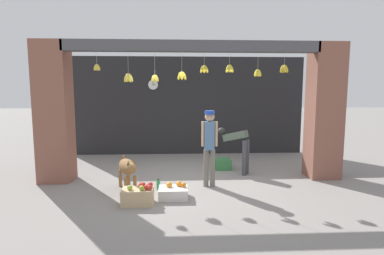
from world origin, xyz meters
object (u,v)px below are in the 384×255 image
shopkeeper (209,142)px  wall_clock (153,85)px  fruit_crate_oranges (173,192)px  fruit_crate_apples (138,195)px  dog (128,168)px  produce_box_green (223,164)px  worker_stooping (237,144)px  water_bottle (158,184)px

shopkeeper → wall_clock: (-1.43, 3.37, 1.28)m
fruit_crate_oranges → fruit_crate_apples: size_ratio=0.97×
dog → wall_clock: 3.99m
fruit_crate_apples → fruit_crate_oranges: bearing=24.2°
shopkeeper → fruit_crate_oranges: bearing=43.6°
produce_box_green → wall_clock: (-1.94, 1.97, 2.10)m
worker_stooping → fruit_crate_apples: (-2.19, -1.98, -0.58)m
worker_stooping → fruit_crate_oranges: worker_stooping is taller
shopkeeper → worker_stooping: bearing=-126.1°
fruit_crate_apples → dog: bearing=112.0°
fruit_crate_apples → water_bottle: size_ratio=2.50×
wall_clock → fruit_crate_oranges: bearing=-80.6°
worker_stooping → fruit_crate_apples: 3.01m
fruit_crate_apples → produce_box_green: size_ratio=1.40×
water_bottle → wall_clock: 4.14m
produce_box_green → worker_stooping: bearing=-53.0°
dog → fruit_crate_apples: size_ratio=1.83×
dog → fruit_crate_oranges: bearing=41.5°
shopkeeper → worker_stooping: shopkeeper is taller
fruit_crate_oranges → water_bottle: 0.61m
dog → water_bottle: 0.72m
fruit_crate_apples → water_bottle: fruit_crate_apples is taller
dog → wall_clock: (0.27, 3.58, 1.76)m
worker_stooping → wall_clock: bearing=82.7°
worker_stooping → water_bottle: bearing=161.3°
worker_stooping → fruit_crate_oranges: 2.39m
dog → worker_stooping: 2.79m
fruit_crate_oranges → wall_clock: 4.62m
dog → shopkeeper: size_ratio=0.64×
shopkeeper → produce_box_green: 1.70m
dog → fruit_crate_oranges: size_ratio=1.89×
produce_box_green → water_bottle: size_ratio=1.78×
shopkeeper → water_bottle: size_ratio=7.20×
worker_stooping → produce_box_green: 0.77m
dog → produce_box_green: (2.21, 1.61, -0.34)m
fruit_crate_apples → wall_clock: 4.80m
dog → water_bottle: dog is taller
dog → wall_clock: bearing=154.1°
water_bottle → wall_clock: wall_clock is taller
worker_stooping → fruit_crate_oranges: (-1.56, -1.70, -0.63)m
fruit_crate_oranges → produce_box_green: fruit_crate_oranges is taller
water_bottle → fruit_crate_apples: bearing=-111.3°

